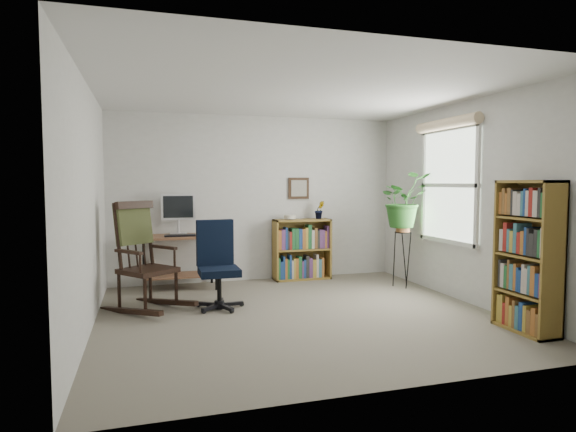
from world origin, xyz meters
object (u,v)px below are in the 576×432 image
object	(u,v)px
rocking_chair	(148,255)
tall_bookshelf	(528,257)
low_bookshelf	(302,249)
desk	(180,262)
office_chair	(219,264)

from	to	relation	value
rocking_chair	tall_bookshelf	size ratio (longest dim) A/B	0.85
rocking_chair	low_bookshelf	xyz separation A→B (m)	(2.20, 1.16, -0.18)
desk	low_bookshelf	xyz separation A→B (m)	(1.78, 0.12, 0.09)
tall_bookshelf	low_bookshelf	bearing A→B (deg)	113.12
rocking_chair	low_bookshelf	distance (m)	2.49
office_chair	rocking_chair	distance (m)	0.80
office_chair	tall_bookshelf	xyz separation A→B (m)	(2.71, -1.68, 0.22)
rocking_chair	low_bookshelf	bearing A→B (deg)	-10.35
office_chair	tall_bookshelf	size ratio (longest dim) A/B	0.70
rocking_chair	tall_bookshelf	world-z (taller)	tall_bookshelf
office_chair	low_bookshelf	world-z (taller)	office_chair
rocking_chair	tall_bookshelf	xyz separation A→B (m)	(3.48, -1.85, 0.11)
low_bookshelf	tall_bookshelf	size ratio (longest dim) A/B	0.61
low_bookshelf	office_chair	bearing A→B (deg)	-137.19
desk	office_chair	world-z (taller)	office_chair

